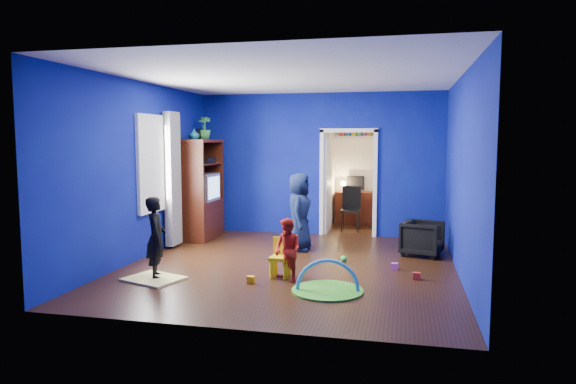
% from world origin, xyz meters
% --- Properties ---
extents(floor, '(5.00, 5.50, 0.01)m').
position_xyz_m(floor, '(0.00, 0.00, 0.00)').
color(floor, black).
rests_on(floor, ground).
extents(ceiling, '(5.00, 5.50, 0.01)m').
position_xyz_m(ceiling, '(0.00, 0.00, 2.90)').
color(ceiling, white).
rests_on(ceiling, wall_back).
extents(wall_back, '(5.00, 0.02, 2.90)m').
position_xyz_m(wall_back, '(0.00, 2.75, 1.45)').
color(wall_back, navy).
rests_on(wall_back, floor).
extents(wall_front, '(5.00, 0.02, 2.90)m').
position_xyz_m(wall_front, '(0.00, -2.75, 1.45)').
color(wall_front, navy).
rests_on(wall_front, floor).
extents(wall_left, '(0.02, 5.50, 2.90)m').
position_xyz_m(wall_left, '(-2.50, 0.00, 1.45)').
color(wall_left, navy).
rests_on(wall_left, floor).
extents(wall_right, '(0.02, 5.50, 2.90)m').
position_xyz_m(wall_right, '(2.50, 0.00, 1.45)').
color(wall_right, navy).
rests_on(wall_right, floor).
extents(alcove, '(1.00, 1.75, 2.50)m').
position_xyz_m(alcove, '(0.60, 3.62, 1.25)').
color(alcove, silver).
rests_on(alcove, floor).
extents(armchair, '(0.79, 0.78, 0.59)m').
position_xyz_m(armchair, '(2.03, 1.19, 0.29)').
color(armchair, black).
rests_on(armchair, floor).
extents(child_black, '(0.43, 0.50, 1.16)m').
position_xyz_m(child_black, '(-1.69, -1.11, 0.58)').
color(child_black, black).
rests_on(child_black, floor).
extents(child_navy, '(0.45, 0.68, 1.38)m').
position_xyz_m(child_navy, '(-0.09, 1.14, 0.69)').
color(child_navy, '#0E1236').
rests_on(child_navy, floor).
extents(toddler_red, '(0.54, 0.52, 0.87)m').
position_xyz_m(toddler_red, '(0.15, -0.85, 0.44)').
color(toddler_red, '#B01C12').
rests_on(toddler_red, floor).
extents(vase, '(0.20, 0.20, 0.20)m').
position_xyz_m(vase, '(-2.21, 1.52, 2.06)').
color(vase, '#0D5469').
rests_on(vase, tv_armoire).
extents(potted_plant, '(0.32, 0.32, 0.46)m').
position_xyz_m(potted_plant, '(-2.21, 2.04, 2.19)').
color(potted_plant, '#31883A').
rests_on(potted_plant, tv_armoire).
extents(tv_armoire, '(0.58, 1.14, 1.96)m').
position_xyz_m(tv_armoire, '(-2.21, 1.82, 0.98)').
color(tv_armoire, '#391009').
rests_on(tv_armoire, floor).
extents(crt_tv, '(0.46, 0.70, 0.54)m').
position_xyz_m(crt_tv, '(-2.17, 1.82, 1.02)').
color(crt_tv, silver).
rests_on(crt_tv, tv_armoire).
extents(yellow_blanket, '(0.90, 0.81, 0.03)m').
position_xyz_m(yellow_blanket, '(-1.69, -1.21, 0.01)').
color(yellow_blanket, '#F2E07A').
rests_on(yellow_blanket, floor).
extents(hopper_ball, '(0.39, 0.39, 0.39)m').
position_xyz_m(hopper_ball, '(-0.14, 1.39, 0.20)').
color(hopper_ball, yellow).
rests_on(hopper_ball, floor).
extents(kid_chair, '(0.30, 0.30, 0.50)m').
position_xyz_m(kid_chair, '(0.00, -0.65, 0.25)').
color(kid_chair, yellow).
rests_on(kid_chair, floor).
extents(play_mat, '(0.93, 0.93, 0.02)m').
position_xyz_m(play_mat, '(0.76, -1.22, 0.01)').
color(play_mat, green).
rests_on(play_mat, floor).
extents(toy_arch, '(0.83, 0.17, 0.83)m').
position_xyz_m(toy_arch, '(0.76, -1.22, 0.02)').
color(toy_arch, '#3F8CD8').
rests_on(toy_arch, floor).
extents(window_left, '(0.03, 0.95, 1.55)m').
position_xyz_m(window_left, '(-2.48, 0.35, 1.55)').
color(window_left, white).
rests_on(window_left, wall_left).
extents(curtain, '(0.14, 0.42, 2.40)m').
position_xyz_m(curtain, '(-2.37, 0.90, 1.25)').
color(curtain, slate).
rests_on(curtain, floor).
extents(doorway, '(1.16, 0.10, 2.10)m').
position_xyz_m(doorway, '(0.60, 2.75, 1.05)').
color(doorway, white).
rests_on(doorway, floor).
extents(study_desk, '(0.88, 0.44, 0.75)m').
position_xyz_m(study_desk, '(0.60, 4.26, 0.38)').
color(study_desk, '#3D140A').
rests_on(study_desk, floor).
extents(desk_monitor, '(0.40, 0.05, 0.32)m').
position_xyz_m(desk_monitor, '(0.60, 4.38, 0.95)').
color(desk_monitor, black).
rests_on(desk_monitor, study_desk).
extents(desk_lamp, '(0.14, 0.14, 0.14)m').
position_xyz_m(desk_lamp, '(0.32, 4.32, 0.93)').
color(desk_lamp, '#FFD88C').
rests_on(desk_lamp, study_desk).
extents(folding_chair, '(0.40, 0.40, 0.92)m').
position_xyz_m(folding_chair, '(0.60, 3.30, 0.46)').
color(folding_chair, black).
rests_on(folding_chair, floor).
extents(book_shelf, '(0.88, 0.24, 0.04)m').
position_xyz_m(book_shelf, '(0.60, 4.37, 2.02)').
color(book_shelf, white).
rests_on(book_shelf, study_desk).
extents(toy_0, '(0.10, 0.08, 0.10)m').
position_xyz_m(toy_0, '(1.90, -0.37, 0.05)').
color(toy_0, red).
rests_on(toy_0, floor).
extents(toy_1, '(0.11, 0.11, 0.11)m').
position_xyz_m(toy_1, '(2.21, 1.19, 0.06)').
color(toy_1, blue).
rests_on(toy_1, floor).
extents(toy_2, '(0.10, 0.08, 0.10)m').
position_xyz_m(toy_2, '(-0.31, -1.07, 0.05)').
color(toy_2, '#F5A60C').
rests_on(toy_2, floor).
extents(toy_3, '(0.11, 0.11, 0.11)m').
position_xyz_m(toy_3, '(0.79, 0.44, 0.06)').
color(toy_3, green).
rests_on(toy_3, floor).
extents(toy_4, '(0.10, 0.08, 0.10)m').
position_xyz_m(toy_4, '(1.59, 0.12, 0.05)').
color(toy_4, '#C64AB1').
rests_on(toy_4, floor).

